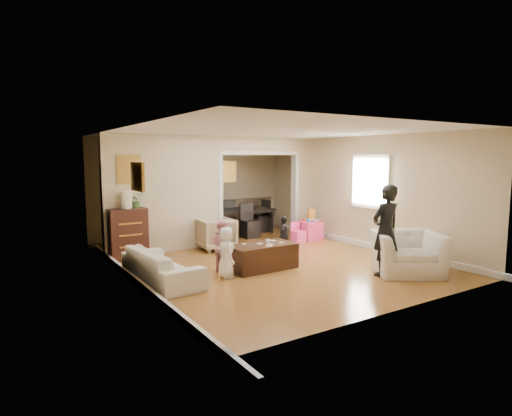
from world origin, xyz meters
TOP-DOWN VIEW (x-y plane):
  - floor at (0.00, 0.00)m, footprint 7.00×7.00m
  - partition_left at (-1.38, 1.80)m, footprint 2.75×0.18m
  - partition_right at (2.48, 1.80)m, footprint 0.55×0.18m
  - partition_header at (1.10, 1.80)m, footprint 2.22×0.18m
  - window_pane at (2.73, -0.40)m, footprint 0.03×0.95m
  - framed_art_partition at (-2.20, 1.70)m, footprint 0.45×0.03m
  - framed_art_sofa_wall at (-2.71, -0.60)m, footprint 0.03×0.55m
  - framed_art_alcove at (1.10, 3.44)m, footprint 0.45×0.03m
  - sofa at (-2.29, -0.44)m, footprint 0.87×1.95m
  - armchair_back at (-0.36, 1.36)m, footprint 0.83×0.85m
  - armchair_front at (1.64, -2.34)m, footprint 1.53×1.49m
  - dresser at (-2.31, 1.56)m, footprint 0.76×0.43m
  - table_lamp at (-2.31, 1.56)m, footprint 0.22×0.22m
  - potted_plant at (-2.11, 1.56)m, footprint 0.28×0.24m
  - coffee_table at (-0.41, -0.67)m, footprint 1.29×0.68m
  - coffee_cup at (-0.31, -0.72)m, footprint 0.10×0.10m
  - play_table at (2.20, 1.09)m, footprint 0.51×0.51m
  - cereal_box at (2.32, 1.19)m, footprint 0.20×0.07m
  - cyan_cup at (2.10, 1.04)m, footprint 0.08×0.08m
  - toy_block at (2.08, 1.21)m, footprint 0.09×0.08m
  - play_bowl at (2.25, 0.97)m, footprint 0.22×0.22m
  - dining_table at (1.04, 2.79)m, footprint 1.95×1.09m
  - adult_person at (1.21, -2.20)m, footprint 0.60×0.40m
  - child_kneel_a at (-1.26, -0.82)m, footprint 0.34×0.47m
  - child_kneel_b at (-1.11, -0.37)m, footprint 0.51×0.57m
  - child_toddler at (0.64, 0.08)m, footprint 0.51×0.48m
  - craft_papers at (-0.29, -0.65)m, footprint 0.79×0.51m

SIDE VIEW (x-z plane):
  - floor at x=0.00m, z-range 0.00..0.00m
  - play_table at x=2.20m, z-range 0.00..0.48m
  - coffee_table at x=-0.41m, z-range 0.00..0.48m
  - sofa at x=-2.29m, z-range 0.00..0.56m
  - dining_table at x=1.04m, z-range 0.00..0.68m
  - armchair_back at x=-0.36m, z-range 0.00..0.72m
  - armchair_front at x=1.64m, z-range 0.00..0.76m
  - child_toddler at x=0.64m, z-range 0.00..0.84m
  - child_kneel_a at x=-1.26m, z-range 0.00..0.90m
  - child_kneel_b at x=-1.11m, z-range 0.00..0.96m
  - craft_papers at x=-0.29m, z-range 0.48..0.48m
  - toy_block at x=2.08m, z-range 0.48..0.53m
  - play_bowl at x=2.25m, z-range 0.48..0.53m
  - cyan_cup at x=2.10m, z-range 0.48..0.56m
  - coffee_cup at x=-0.31m, z-range 0.48..0.57m
  - dresser at x=-2.31m, z-range 0.00..1.05m
  - cereal_box at x=2.32m, z-range 0.48..0.78m
  - adult_person at x=1.21m, z-range 0.00..1.63m
  - potted_plant at x=-2.11m, z-range 1.05..1.36m
  - table_lamp at x=-2.31m, z-range 1.05..1.41m
  - partition_left at x=-1.38m, z-range 0.00..2.60m
  - partition_right at x=2.48m, z-range 0.00..2.60m
  - window_pane at x=2.73m, z-range 1.00..2.10m
  - framed_art_alcove at x=1.10m, z-range 1.42..1.98m
  - framed_art_sofa_wall at x=-2.71m, z-range 1.60..2.00m
  - framed_art_partition at x=-2.20m, z-range 1.58..2.12m
  - partition_header at x=1.10m, z-range 2.25..2.60m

